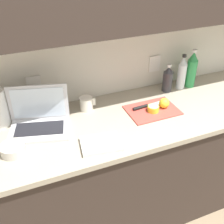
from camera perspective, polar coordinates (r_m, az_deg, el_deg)
name	(u,v)px	position (r m, az deg, el deg)	size (l,w,h in m)	color
ground_plane	(146,200)	(2.49, 7.02, -17.40)	(12.00, 12.00, 0.00)	#847056
counter_unit	(153,159)	(2.16, 8.28, -9.42)	(2.17, 0.66, 0.90)	#332823
laptop	(39,119)	(1.74, -14.58, -1.34)	(0.40, 0.32, 0.25)	silver
cutting_board	(152,110)	(1.88, 8.18, 0.38)	(0.33, 0.24, 0.01)	#D1473D
knife	(145,106)	(1.89, 6.66, 1.16)	(0.27, 0.05, 0.02)	silver
lemon_half_cut	(153,109)	(1.86, 8.39, 0.70)	(0.07, 0.07, 0.04)	yellow
lemon_whole_beside	(164,103)	(1.90, 10.56, 1.80)	(0.07, 0.07, 0.07)	yellow
bottle_green_soda	(192,70)	(2.19, 15.85, 8.24)	(0.08, 0.08, 0.29)	#2D934C
bottle_oil_tall	(182,73)	(2.15, 14.00, 7.67)	(0.06, 0.06, 0.27)	silver
bottle_water_clear	(168,79)	(2.10, 11.24, 6.56)	(0.07, 0.07, 0.21)	#333338
measuring_cup	(86,104)	(1.86, -5.24, 1.69)	(0.11, 0.09, 0.09)	silver
bowl_white	(13,149)	(1.60, -19.49, -7.16)	(0.13, 0.13, 0.06)	beige
dish_towel	(101,144)	(1.57, -2.28, -6.54)	(0.22, 0.16, 0.02)	silver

